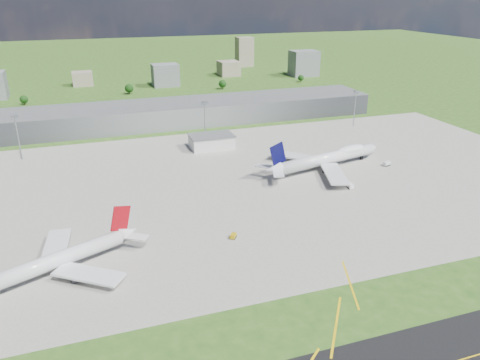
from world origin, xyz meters
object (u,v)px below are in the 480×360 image
object	(u,v)px
airliner_red_twin	(56,261)
airliner_blue_quad	(328,158)
tug_yellow	(233,236)
van_white_far	(387,164)
van_white_near	(350,186)

from	to	relation	value
airliner_red_twin	airliner_blue_quad	xyz separation A→B (m)	(138.80, 61.81, 0.93)
tug_yellow	van_white_far	distance (m)	118.16
airliner_blue_quad	van_white_far	size ratio (longest dim) A/B	15.25
tug_yellow	van_white_near	xyz separation A→B (m)	(70.33, 29.16, 0.36)
tug_yellow	van_white_near	distance (m)	76.13
van_white_far	tug_yellow	bearing A→B (deg)	-174.07
tug_yellow	van_white_far	xyz separation A→B (m)	(106.79, 50.56, 0.33)
van_white_near	van_white_far	xyz separation A→B (m)	(36.47, 21.40, -0.03)
tug_yellow	airliner_blue_quad	bearing A→B (deg)	-16.48
tug_yellow	airliner_red_twin	bearing A→B (deg)	128.39
airliner_red_twin	van_white_far	distance (m)	180.48
airliner_red_twin	van_white_near	world-z (taller)	airliner_red_twin
airliner_blue_quad	van_white_far	bearing A→B (deg)	-25.57
airliner_blue_quad	tug_yellow	xyz separation A→B (m)	(-73.49, -58.14, -4.81)
airliner_blue_quad	van_white_near	world-z (taller)	airliner_blue_quad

